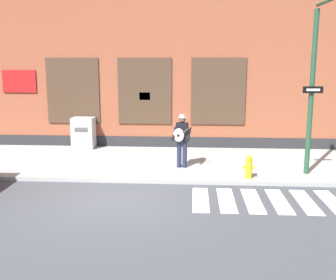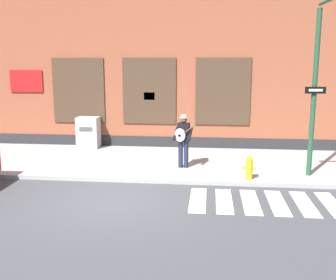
{
  "view_description": "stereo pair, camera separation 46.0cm",
  "coord_description": "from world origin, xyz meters",
  "px_view_note": "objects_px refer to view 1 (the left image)",
  "views": [
    {
      "loc": [
        1.99,
        -9.58,
        3.45
      ],
      "look_at": [
        1.23,
        1.79,
        1.26
      ],
      "focal_mm": 42.0,
      "sensor_mm": 36.0,
      "label": 1
    },
    {
      "loc": [
        2.45,
        -9.54,
        3.45
      ],
      "look_at": [
        1.23,
        1.79,
        1.26
      ],
      "focal_mm": 42.0,
      "sensor_mm": 36.0,
      "label": 2
    }
  ],
  "objects_px": {
    "traffic_light": "(329,57)",
    "fire_hydrant": "(249,167)",
    "busker": "(182,138)",
    "utility_box": "(84,133)"
  },
  "relations": [
    {
      "from": "traffic_light",
      "to": "fire_hydrant",
      "type": "xyz_separation_m",
      "value": [
        -1.93,
        0.46,
        -3.19
      ]
    },
    {
      "from": "busker",
      "to": "utility_box",
      "type": "distance_m",
      "value": 4.94
    },
    {
      "from": "busker",
      "to": "utility_box",
      "type": "xyz_separation_m",
      "value": [
        -4.05,
        2.81,
        -0.37
      ]
    },
    {
      "from": "utility_box",
      "to": "fire_hydrant",
      "type": "xyz_separation_m",
      "value": [
        6.09,
        -3.94,
        -0.28
      ]
    },
    {
      "from": "busker",
      "to": "traffic_light",
      "type": "height_order",
      "value": "traffic_light"
    },
    {
      "from": "busker",
      "to": "fire_hydrant",
      "type": "xyz_separation_m",
      "value": [
        2.04,
        -1.13,
        -0.65
      ]
    },
    {
      "from": "traffic_light",
      "to": "fire_hydrant",
      "type": "relative_size",
      "value": 7.3
    },
    {
      "from": "traffic_light",
      "to": "busker",
      "type": "bearing_deg",
      "value": 158.12
    },
    {
      "from": "utility_box",
      "to": "fire_hydrant",
      "type": "distance_m",
      "value": 7.26
    },
    {
      "from": "traffic_light",
      "to": "fire_hydrant",
      "type": "distance_m",
      "value": 3.76
    }
  ]
}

